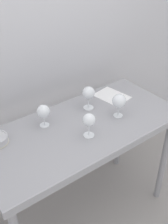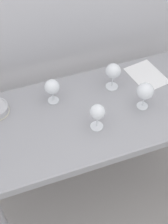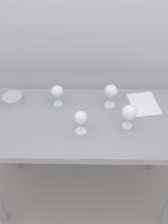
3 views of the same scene
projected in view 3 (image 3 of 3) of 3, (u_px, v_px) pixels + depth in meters
ground_plane at (84, 191)px, 2.41m from camera, size 6.00×6.00×0.00m
back_wall at (85, 29)px, 1.89m from camera, size 3.80×0.04×2.60m
steel_counter at (84, 130)px, 1.87m from camera, size 1.40×0.65×0.90m
wine_glass_near_center at (81, 118)px, 1.64m from camera, size 0.08×0.08×0.16m
wine_glass_far_right at (111, 92)px, 1.82m from camera, size 0.09×0.09×0.17m
wine_glass_near_right at (129, 113)px, 1.67m from camera, size 0.10×0.10×0.17m
wine_glass_far_left at (57, 92)px, 1.84m from camera, size 0.09×0.09×0.15m
tasting_sheet_upper at (144, 104)px, 1.91m from camera, size 0.22×0.27×0.00m
tasting_bowl at (12, 98)px, 1.91m from camera, size 0.14×0.14×0.05m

